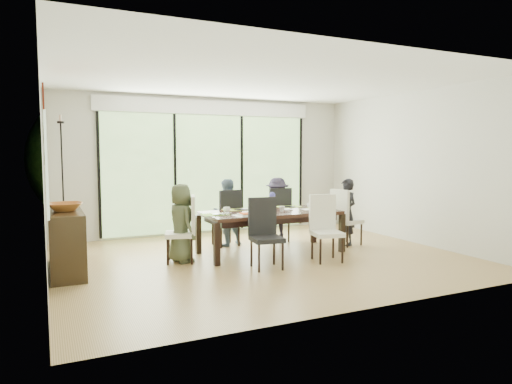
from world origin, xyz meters
name	(u,v)px	position (x,y,z in m)	size (l,w,h in m)	color
floor	(263,259)	(0.00, 0.00, -0.01)	(6.00, 5.00, 0.01)	olive
ceiling	(263,79)	(0.00, 0.00, 2.71)	(6.00, 5.00, 0.01)	white
wall_back	(209,166)	(0.00, 2.51, 1.35)	(6.00, 0.02, 2.70)	beige
wall_front	(371,179)	(0.00, -2.51, 1.35)	(6.00, 0.02, 2.70)	silver
wall_left	(43,174)	(-3.01, 0.00, 1.35)	(0.02, 5.00, 2.70)	silver
wall_right	(415,167)	(3.01, 0.00, 1.35)	(0.02, 5.00, 2.70)	beige
glass_doors	(209,173)	(0.00, 2.47, 1.20)	(4.20, 0.02, 2.30)	#598C3F
blinds_header	(209,107)	(0.00, 2.46, 2.50)	(4.40, 0.06, 0.28)	white
mullion_a	(99,176)	(-2.10, 2.46, 1.20)	(0.05, 0.04, 2.30)	black
mullion_b	(175,174)	(-0.70, 2.46, 1.20)	(0.05, 0.04, 2.30)	black
mullion_c	(242,173)	(0.70, 2.46, 1.20)	(0.05, 0.04, 2.30)	black
mullion_d	(300,171)	(2.10, 2.46, 1.20)	(0.05, 0.04, 2.30)	black
side_window	(46,164)	(-2.97, -1.20, 1.50)	(0.02, 0.90, 1.00)	#8CAD7F
deck	(196,228)	(0.00, 3.40, -0.05)	(6.00, 1.80, 0.10)	#4F3622
rail_top	(185,198)	(0.00, 4.20, 0.55)	(6.00, 0.08, 0.06)	brown
foliage_left	(99,160)	(-1.80, 5.20, 1.44)	(3.20, 3.20, 3.20)	#14380F
foliage_mid	(183,145)	(0.40, 5.80, 1.80)	(4.00, 4.00, 4.00)	#14380F
foliage_right	(256,166)	(2.20, 5.00, 1.26)	(2.80, 2.80, 2.80)	#14380F
foliage_far	(140,152)	(-0.60, 6.50, 1.62)	(3.60, 3.60, 3.60)	#14380F
table_top	(271,213)	(0.29, 0.30, 0.65)	(2.16, 0.99, 0.05)	black
table_apron	(271,218)	(0.29, 0.30, 0.57)	(1.98, 0.81, 0.09)	black
table_leg_fl	(217,244)	(-0.79, -0.13, 0.31)	(0.08, 0.08, 0.62)	black
table_leg_fr	(342,233)	(1.37, -0.13, 0.31)	(0.08, 0.08, 0.62)	black
table_leg_bl	(198,234)	(-0.79, 0.73, 0.31)	(0.08, 0.08, 0.62)	black
table_leg_br	(314,225)	(1.37, 0.73, 0.31)	(0.08, 0.08, 0.62)	black
chair_left_end	(180,229)	(-1.21, 0.30, 0.50)	(0.41, 0.41, 0.99)	white
chair_right_end	(347,217)	(1.79, 0.30, 0.50)	(0.41, 0.41, 0.99)	silver
chair_far_left	(226,217)	(-0.16, 1.15, 0.50)	(0.41, 0.41, 0.99)	black
chair_far_right	(277,214)	(0.84, 1.15, 0.50)	(0.41, 0.41, 0.99)	black
chair_near_left	(267,233)	(-0.21, -0.57, 0.50)	(0.41, 0.41, 0.99)	black
chair_near_right	(327,228)	(0.79, -0.57, 0.50)	(0.41, 0.41, 0.99)	white
person_left_end	(181,223)	(-1.19, 0.30, 0.58)	(0.54, 0.34, 1.16)	#464F35
person_right_end	(347,212)	(1.77, 0.30, 0.58)	(0.54, 0.34, 1.16)	black
person_far_left	(226,212)	(-0.16, 1.13, 0.58)	(0.54, 0.34, 1.16)	slate
person_far_right	(277,209)	(0.84, 1.13, 0.58)	(0.54, 0.34, 1.16)	#251F2F
placemat_left	(215,214)	(-0.66, 0.30, 0.68)	(0.40, 0.29, 0.01)	#86BF44
placemat_right	(321,208)	(1.24, 0.30, 0.68)	(0.40, 0.29, 0.01)	#7CB03E
placemat_far_l	(235,210)	(-0.16, 0.70, 0.68)	(0.40, 0.29, 0.01)	#A1BA42
placemat_far_r	(289,207)	(0.84, 0.70, 0.68)	(0.40, 0.29, 0.01)	#90BE44
placemat_paper	(247,215)	(-0.26, 0.00, 0.68)	(0.40, 0.29, 0.01)	white
tablet_far_l	(242,209)	(-0.06, 0.65, 0.69)	(0.23, 0.16, 0.01)	black
tablet_far_r	(288,207)	(0.79, 0.65, 0.69)	(0.22, 0.15, 0.01)	black
papers	(310,209)	(0.99, 0.25, 0.68)	(0.27, 0.20, 0.00)	white
platter_base	(247,214)	(-0.26, 0.00, 0.69)	(0.23, 0.23, 0.02)	white
platter_snacks	(247,213)	(-0.26, 0.00, 0.71)	(0.18, 0.18, 0.01)	#E2551A
vase	(272,207)	(0.34, 0.35, 0.73)	(0.07, 0.07, 0.11)	silver
hyacinth_stems	(272,201)	(0.34, 0.35, 0.84)	(0.04, 0.04, 0.14)	#337226
hyacinth_blooms	(272,195)	(0.34, 0.35, 0.93)	(0.10, 0.10, 0.10)	#4747B1
laptop	(223,214)	(-0.56, 0.20, 0.69)	(0.30, 0.19, 0.02)	silver
cup_a	(227,210)	(-0.41, 0.45, 0.72)	(0.11, 0.11, 0.09)	white
cup_b	(282,209)	(0.44, 0.20, 0.72)	(0.09, 0.09, 0.08)	white
cup_c	(310,205)	(1.09, 0.40, 0.72)	(0.11, 0.11, 0.09)	white
book	(283,210)	(0.54, 0.35, 0.68)	(0.15, 0.20, 0.02)	white
sideboard	(66,241)	(-2.76, 0.43, 0.42)	(0.42, 1.50, 0.84)	black
bowl	(65,207)	(-2.76, 0.33, 0.90)	(0.45, 0.45, 0.11)	#995621
candlestick_base	(64,206)	(-2.76, 0.78, 0.86)	(0.09, 0.09, 0.04)	black
candlestick_shaft	(62,164)	(-2.76, 0.78, 1.45)	(0.02, 0.02, 1.17)	black
candlestick_pan	(61,122)	(-2.76, 0.78, 2.04)	(0.09, 0.09, 0.03)	black
candle	(60,118)	(-2.76, 0.78, 2.09)	(0.03, 0.03, 0.09)	silver
tapestry	(45,146)	(-2.97, 0.40, 1.70)	(0.02, 1.00, 1.50)	maroon
art_frame	(45,144)	(-2.97, 1.70, 1.75)	(0.03, 0.55, 0.65)	black
art_canvas	(46,144)	(-2.95, 1.70, 1.75)	(0.01, 0.45, 0.55)	#18474F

